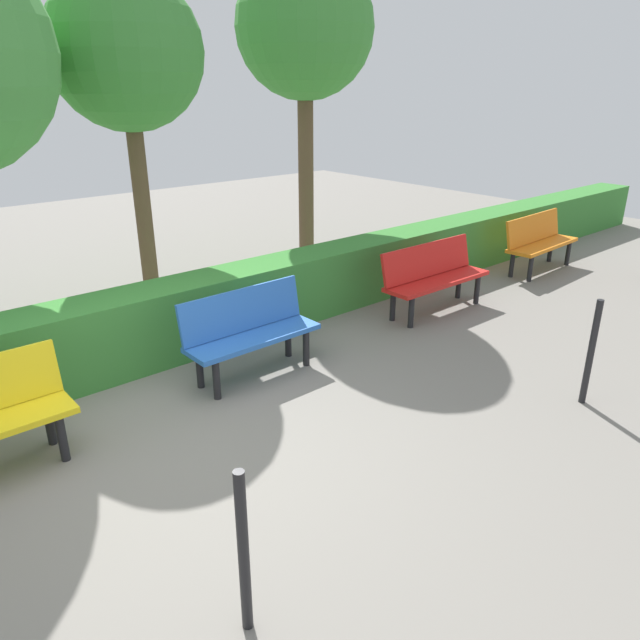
{
  "coord_description": "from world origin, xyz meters",
  "views": [
    {
      "loc": [
        1.76,
        3.78,
        2.71
      ],
      "look_at": [
        -1.77,
        -0.31,
        0.55
      ],
      "focal_mm": 32.96,
      "sensor_mm": 36.0,
      "label": 1
    }
  ],
  "objects_px": {
    "bench_orange": "(539,240)",
    "bench_red": "(434,274)",
    "bench_blue": "(249,330)",
    "tree_near": "(305,30)",
    "tree_mid": "(126,54)"
  },
  "relations": [
    {
      "from": "bench_orange",
      "to": "bench_red",
      "type": "relative_size",
      "value": 0.96
    },
    {
      "from": "bench_red",
      "to": "bench_blue",
      "type": "xyz_separation_m",
      "value": [
        2.8,
        -0.03,
        -0.01
      ]
    },
    {
      "from": "bench_blue",
      "to": "tree_near",
      "type": "height_order",
      "value": "tree_near"
    },
    {
      "from": "bench_blue",
      "to": "tree_mid",
      "type": "height_order",
      "value": "tree_mid"
    },
    {
      "from": "bench_red",
      "to": "tree_mid",
      "type": "xyz_separation_m",
      "value": [
        2.56,
        -2.73,
        2.57
      ]
    },
    {
      "from": "tree_near",
      "to": "bench_blue",
      "type": "bearing_deg",
      "value": 42.48
    },
    {
      "from": "bench_red",
      "to": "bench_blue",
      "type": "relative_size",
      "value": 1.16
    },
    {
      "from": "tree_near",
      "to": "tree_mid",
      "type": "xyz_separation_m",
      "value": [
        2.73,
        0.02,
        -0.39
      ]
    },
    {
      "from": "bench_orange",
      "to": "tree_near",
      "type": "distance_m",
      "value": 4.7
    },
    {
      "from": "tree_near",
      "to": "tree_mid",
      "type": "height_order",
      "value": "tree_near"
    },
    {
      "from": "bench_orange",
      "to": "tree_mid",
      "type": "height_order",
      "value": "tree_mid"
    },
    {
      "from": "bench_orange",
      "to": "bench_blue",
      "type": "distance_m",
      "value": 5.45
    },
    {
      "from": "bench_orange",
      "to": "bench_blue",
      "type": "relative_size",
      "value": 1.12
    },
    {
      "from": "tree_mid",
      "to": "bench_orange",
      "type": "bearing_deg",
      "value": 153.08
    },
    {
      "from": "bench_blue",
      "to": "tree_near",
      "type": "xyz_separation_m",
      "value": [
        -2.97,
        -2.72,
        2.97
      ]
    }
  ]
}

